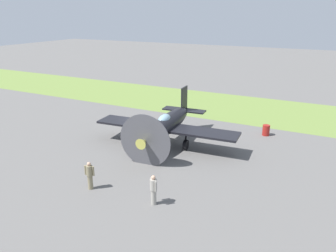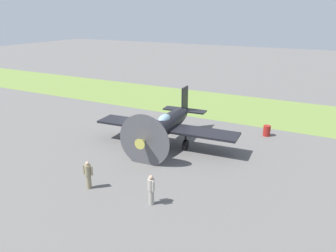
# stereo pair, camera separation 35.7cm
# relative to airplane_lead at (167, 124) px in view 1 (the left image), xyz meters

# --- Properties ---
(ground_plane) EXTENTS (160.00, 160.00, 0.00)m
(ground_plane) POSITION_rel_airplane_lead_xyz_m (2.57, -0.49, -1.70)
(ground_plane) COLOR #605E5B
(grass_verge) EXTENTS (120.00, 11.00, 0.01)m
(grass_verge) POSITION_rel_airplane_lead_xyz_m (2.57, -13.12, -1.69)
(grass_verge) COLOR olive
(grass_verge) RESTS_ON ground
(airplane_lead) EXTENTS (11.39, 9.01, 4.05)m
(airplane_lead) POSITION_rel_airplane_lead_xyz_m (0.00, 0.00, 0.00)
(airplane_lead) COLOR black
(airplane_lead) RESTS_ON ground
(ground_crew_chief) EXTENTS (0.62, 0.38, 1.73)m
(ground_crew_chief) POSITION_rel_airplane_lead_xyz_m (0.83, 8.26, -0.78)
(ground_crew_chief) COLOR #847A5B
(ground_crew_chief) RESTS_ON ground
(ground_crew_mechanic) EXTENTS (0.54, 0.40, 1.73)m
(ground_crew_mechanic) POSITION_rel_airplane_lead_xyz_m (-3.32, 8.00, -0.78)
(ground_crew_mechanic) COLOR #9E998E
(ground_crew_mechanic) RESTS_ON ground
(fuel_drum) EXTENTS (0.60, 0.60, 0.90)m
(fuel_drum) POSITION_rel_airplane_lead_xyz_m (-6.50, -5.69, -1.25)
(fuel_drum) COLOR maroon
(fuel_drum) RESTS_ON ground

